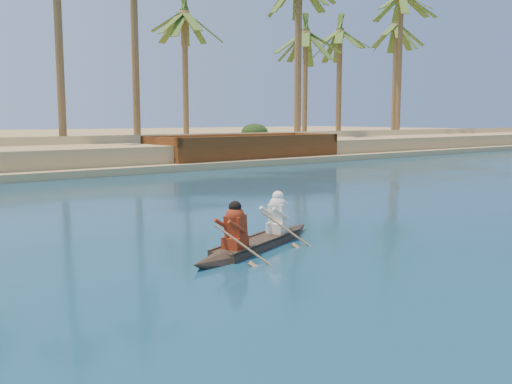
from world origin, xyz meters
TOP-DOWN VIEW (x-y plane):
  - canoe at (8.00, 5.82)m, footprint 4.61×2.36m
  - barge_right at (21.81, 24.82)m, footprint 12.40×4.43m

SIDE VIEW (x-z plane):
  - canoe at x=8.00m, z-range -0.40..0.90m
  - barge_right at x=21.81m, z-range -0.31..1.74m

